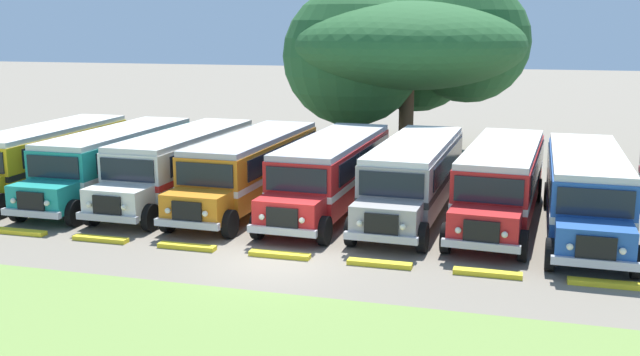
# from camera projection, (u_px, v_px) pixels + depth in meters

# --- Properties ---
(ground_plane) EXTENTS (220.00, 220.00, 0.00)m
(ground_plane) POSITION_uv_depth(u_px,v_px,m) (275.00, 261.00, 22.36)
(ground_plane) COLOR slate
(parked_bus_slot_0) EXTENTS (2.93, 10.87, 2.82)m
(parked_bus_slot_0) POSITION_uv_depth(u_px,v_px,m) (47.00, 155.00, 31.93)
(parked_bus_slot_0) COLOR yellow
(parked_bus_slot_0) RESTS_ON ground_plane
(parked_bus_slot_1) EXTENTS (2.69, 10.84, 2.82)m
(parked_bus_slot_1) POSITION_uv_depth(u_px,v_px,m) (116.00, 159.00, 30.90)
(parked_bus_slot_1) COLOR teal
(parked_bus_slot_1) RESTS_ON ground_plane
(parked_bus_slot_2) EXTENTS (2.85, 10.86, 2.82)m
(parked_bus_slot_2) POSITION_uv_depth(u_px,v_px,m) (183.00, 162.00, 30.29)
(parked_bus_slot_2) COLOR silver
(parked_bus_slot_2) RESTS_ON ground_plane
(parked_bus_slot_3) EXTENTS (2.93, 10.87, 2.82)m
(parked_bus_slot_3) POSITION_uv_depth(u_px,v_px,m) (252.00, 166.00, 29.44)
(parked_bus_slot_3) COLOR orange
(parked_bus_slot_3) RESTS_ON ground_plane
(parked_bus_slot_4) EXTENTS (2.98, 10.88, 2.82)m
(parked_bus_slot_4) POSITION_uv_depth(u_px,v_px,m) (332.00, 170.00, 28.62)
(parked_bus_slot_4) COLOR red
(parked_bus_slot_4) RESTS_ON ground_plane
(parked_bus_slot_5) EXTENTS (3.01, 10.88, 2.82)m
(parked_bus_slot_5) POSITION_uv_depth(u_px,v_px,m) (414.00, 174.00, 27.85)
(parked_bus_slot_5) COLOR #9E9993
(parked_bus_slot_5) RESTS_ON ground_plane
(parked_bus_slot_6) EXTENTS (3.34, 10.94, 2.82)m
(parked_bus_slot_6) POSITION_uv_depth(u_px,v_px,m) (501.00, 178.00, 26.98)
(parked_bus_slot_6) COLOR red
(parked_bus_slot_6) RESTS_ON ground_plane
(parked_bus_slot_7) EXTENTS (2.89, 10.86, 2.82)m
(parked_bus_slot_7) POSITION_uv_depth(u_px,v_px,m) (586.00, 188.00, 25.45)
(parked_bus_slot_7) COLOR #23519E
(parked_bus_slot_7) RESTS_ON ground_plane
(curb_wheelstop_1) EXTENTS (2.00, 0.36, 0.15)m
(curb_wheelstop_1) POSITION_uv_depth(u_px,v_px,m) (20.00, 232.00, 25.30)
(curb_wheelstop_1) COLOR yellow
(curb_wheelstop_1) RESTS_ON ground_plane
(curb_wheelstop_2) EXTENTS (2.00, 0.36, 0.15)m
(curb_wheelstop_2) POSITION_uv_depth(u_px,v_px,m) (101.00, 239.00, 24.45)
(curb_wheelstop_2) COLOR yellow
(curb_wheelstop_2) RESTS_ON ground_plane
(curb_wheelstop_3) EXTENTS (2.00, 0.36, 0.15)m
(curb_wheelstop_3) POSITION_uv_depth(u_px,v_px,m) (187.00, 247.00, 23.60)
(curb_wheelstop_3) COLOR yellow
(curb_wheelstop_3) RESTS_ON ground_plane
(curb_wheelstop_4) EXTENTS (2.00, 0.36, 0.15)m
(curb_wheelstop_4) POSITION_uv_depth(u_px,v_px,m) (280.00, 255.00, 22.75)
(curb_wheelstop_4) COLOR yellow
(curb_wheelstop_4) RESTS_ON ground_plane
(curb_wheelstop_5) EXTENTS (2.00, 0.36, 0.15)m
(curb_wheelstop_5) POSITION_uv_depth(u_px,v_px,m) (380.00, 264.00, 21.90)
(curb_wheelstop_5) COLOR yellow
(curb_wheelstop_5) RESTS_ON ground_plane
(curb_wheelstop_6) EXTENTS (2.00, 0.36, 0.15)m
(curb_wheelstop_6) POSITION_uv_depth(u_px,v_px,m) (487.00, 273.00, 21.05)
(curb_wheelstop_6) COLOR yellow
(curb_wheelstop_6) RESTS_ON ground_plane
(curb_wheelstop_7) EXTENTS (2.00, 0.36, 0.15)m
(curb_wheelstop_7) POSITION_uv_depth(u_px,v_px,m) (605.00, 284.00, 20.20)
(curb_wheelstop_7) COLOR yellow
(curb_wheelstop_7) RESTS_ON ground_plane
(broad_shade_tree) EXTENTS (13.41, 13.89, 9.76)m
(broad_shade_tree) POSITION_uv_depth(u_px,v_px,m) (406.00, 48.00, 40.18)
(broad_shade_tree) COLOR brown
(broad_shade_tree) RESTS_ON ground_plane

